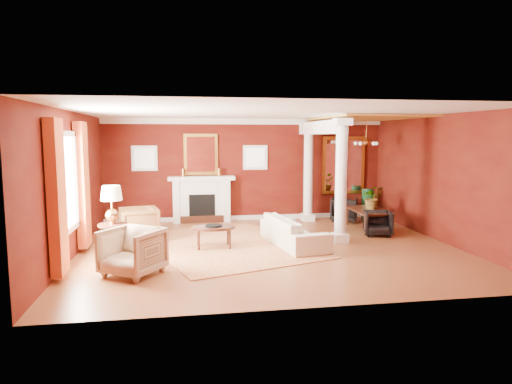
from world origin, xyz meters
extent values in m
plane|color=brown|center=(0.00, 0.00, 0.00)|extent=(8.00, 8.00, 0.00)
cube|color=#571A0C|center=(0.00, 3.50, 1.45)|extent=(8.00, 0.04, 2.90)
cube|color=#571A0C|center=(0.00, -3.50, 1.45)|extent=(8.00, 0.04, 2.90)
cube|color=#571A0C|center=(-4.00, 0.00, 1.45)|extent=(0.04, 7.00, 2.90)
cube|color=#571A0C|center=(4.00, 0.00, 1.45)|extent=(0.04, 7.00, 2.90)
cube|color=white|center=(0.00, 0.00, 2.90)|extent=(8.00, 7.00, 0.04)
cube|color=white|center=(-1.30, 3.33, 0.60)|extent=(1.60, 0.34, 1.20)
cube|color=black|center=(-1.30, 3.16, 0.45)|extent=(0.72, 0.03, 0.70)
cube|color=black|center=(-1.30, 3.16, 0.10)|extent=(1.20, 0.05, 0.20)
cube|color=white|center=(-1.30, 3.29, 1.24)|extent=(1.85, 0.42, 0.10)
cube|color=white|center=(-2.00, 3.30, 0.60)|extent=(0.16, 0.40, 1.20)
cube|color=white|center=(-0.60, 3.30, 0.60)|extent=(0.16, 0.40, 1.20)
cube|color=gold|center=(-1.30, 3.46, 1.90)|extent=(0.95, 0.06, 1.15)
cube|color=white|center=(-1.30, 3.42, 1.90)|extent=(0.78, 0.02, 0.98)
cube|color=white|center=(-2.85, 3.47, 1.80)|extent=(0.70, 0.06, 0.70)
cube|color=white|center=(-2.85, 3.44, 1.80)|extent=(0.54, 0.02, 0.54)
cube|color=white|center=(0.25, 3.47, 1.80)|extent=(0.70, 0.06, 0.70)
cube|color=white|center=(0.25, 3.44, 1.80)|extent=(0.54, 0.02, 0.54)
cube|color=white|center=(-3.98, -0.60, 1.55)|extent=(0.03, 1.30, 1.70)
cube|color=white|center=(-3.95, -1.30, 1.55)|extent=(0.08, 0.10, 1.90)
cube|color=white|center=(-3.95, 0.10, 1.55)|extent=(0.08, 0.10, 1.90)
cube|color=#B74B1F|center=(-3.88, -1.60, 1.40)|extent=(0.18, 0.55, 2.60)
cube|color=#B74B1F|center=(-3.88, 0.40, 1.40)|extent=(0.18, 0.55, 2.60)
cube|color=white|center=(1.70, 0.30, 0.10)|extent=(0.34, 0.34, 0.20)
cylinder|color=white|center=(1.70, 0.30, 1.45)|extent=(0.26, 0.26, 2.50)
cube|color=white|center=(1.70, 0.30, 2.72)|extent=(0.36, 0.36, 0.16)
cube|color=white|center=(1.70, 3.00, 0.10)|extent=(0.34, 0.34, 0.20)
cylinder|color=white|center=(1.70, 3.00, 1.45)|extent=(0.26, 0.26, 2.50)
cube|color=white|center=(1.70, 3.00, 2.72)|extent=(0.36, 0.36, 0.16)
cube|color=white|center=(1.70, 1.90, 2.62)|extent=(0.30, 3.20, 0.32)
cube|color=gold|center=(2.85, 1.75, 2.87)|extent=(2.30, 3.40, 0.04)
cube|color=gold|center=(2.90, 3.46, 1.55)|extent=(1.30, 0.06, 1.70)
cube|color=white|center=(2.90, 3.42, 1.55)|extent=(1.10, 0.02, 1.50)
cylinder|color=#A76C34|center=(2.90, 1.80, 2.58)|extent=(0.02, 0.02, 0.65)
sphere|color=#A76C34|center=(2.90, 1.80, 2.25)|extent=(0.20, 0.20, 0.20)
sphere|color=beige|center=(3.18, 1.80, 2.22)|extent=(0.09, 0.09, 0.09)
sphere|color=beige|center=(2.99, 2.07, 2.22)|extent=(0.09, 0.09, 0.09)
sphere|color=beige|center=(2.67, 1.96, 2.22)|extent=(0.09, 0.09, 0.09)
sphere|color=beige|center=(2.67, 1.64, 2.22)|extent=(0.09, 0.09, 0.09)
sphere|color=beige|center=(2.99, 1.53, 2.22)|extent=(0.09, 0.09, 0.09)
cube|color=white|center=(0.00, 3.46, 2.82)|extent=(8.00, 0.08, 0.16)
cube|color=white|center=(0.00, 3.46, 0.06)|extent=(8.00, 0.08, 0.12)
cube|color=maroon|center=(-0.89, 0.43, 0.01)|extent=(4.28, 4.94, 0.02)
imported|color=#F0E5CA|center=(0.59, 0.18, 0.42)|extent=(0.96, 2.23, 0.84)
imported|color=black|center=(-2.84, 1.16, 0.43)|extent=(0.93, 0.98, 0.86)
imported|color=tan|center=(-2.71, -1.50, 0.45)|extent=(1.20, 1.18, 0.91)
cylinder|color=black|center=(-1.19, 0.19, 0.45)|extent=(0.94, 0.94, 0.05)
cylinder|color=black|center=(-1.51, -0.01, 0.21)|extent=(0.05, 0.05, 0.42)
cylinder|color=black|center=(-0.86, -0.01, 0.21)|extent=(0.05, 0.05, 0.42)
cylinder|color=black|center=(-1.51, 0.40, 0.21)|extent=(0.05, 0.05, 0.42)
cylinder|color=black|center=(-0.86, 0.40, 0.21)|extent=(0.05, 0.05, 0.42)
imported|color=black|center=(-1.20, 0.16, 0.58)|extent=(0.15, 0.02, 0.20)
cylinder|color=black|center=(-3.22, -0.18, 0.02)|extent=(0.42, 0.42, 0.04)
cylinder|color=black|center=(-3.22, -0.18, 0.32)|extent=(0.10, 0.10, 0.65)
cylinder|color=black|center=(-3.22, -0.18, 0.65)|extent=(0.57, 0.57, 0.04)
sphere|color=#A76C34|center=(-3.22, -0.18, 0.84)|extent=(0.27, 0.27, 0.27)
cylinder|color=#A76C34|center=(-3.22, -0.18, 1.03)|extent=(0.03, 0.03, 0.29)
cone|color=beige|center=(-3.22, -0.18, 1.29)|extent=(0.42, 0.42, 0.29)
imported|color=black|center=(2.95, 1.55, 0.42)|extent=(0.56, 1.51, 0.84)
imported|color=black|center=(2.85, 0.82, 0.33)|extent=(0.77, 0.75, 0.66)
imported|color=black|center=(2.70, 2.79, 0.37)|extent=(0.92, 0.90, 0.73)
sphere|color=#144022|center=(3.50, 3.00, 0.18)|extent=(0.38, 0.38, 0.38)
cylinder|color=#144022|center=(3.50, 3.00, 0.45)|extent=(0.34, 0.34, 0.89)
imported|color=#26591E|center=(3.01, 1.56, 1.07)|extent=(0.65, 0.70, 0.47)
camera|label=1|loc=(-1.83, -9.47, 2.40)|focal=32.00mm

